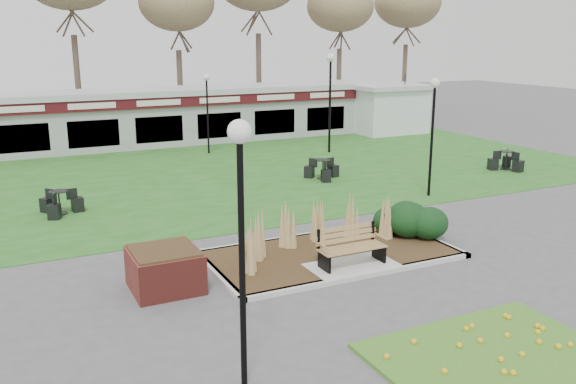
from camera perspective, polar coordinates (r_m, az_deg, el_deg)
name	(u,v)px	position (r m, az deg, el deg)	size (l,w,h in m)	color
ground	(355,272)	(14.99, 6.30, -7.43)	(100.00, 100.00, 0.00)	#515154
lawn	(201,174)	(25.49, -8.18, 1.68)	(34.00, 16.00, 0.02)	#205D1D
flower_bed	(494,356)	(11.71, 18.73, -14.32)	(4.20, 3.00, 0.16)	#2D691E
planting_bed	(369,234)	(16.58, 7.59, -3.96)	(6.75, 3.40, 1.27)	#332114
park_bench	(350,246)	(14.98, 5.85, -5.03)	(1.70, 0.66, 0.93)	#A5774A
brick_planter	(165,269)	(14.04, -11.44, -7.09)	(1.50, 1.50, 0.95)	maroon
food_pavilion	(152,117)	(32.81, -12.61, 6.90)	(24.60, 3.40, 2.90)	gray
service_hut	(388,108)	(36.63, 9.33, 7.76)	(4.40, 3.40, 2.83)	silver
lamp_post_near_left	(241,198)	(9.13, -4.45, -0.59)	(0.36, 0.36, 4.38)	black
lamp_post_near_right	(433,111)	(21.82, 13.46, 7.38)	(0.35, 0.35, 4.17)	black
lamp_post_mid_right	(330,81)	(29.63, 3.98, 10.33)	(0.40, 0.40, 4.77)	black
lamp_post_far_right	(207,96)	(29.59, -7.59, 8.89)	(0.32, 0.32, 3.82)	black
bistro_set_a	(60,206)	(20.78, -20.58, -1.26)	(1.32, 1.42, 0.76)	black
bistro_set_b	(323,172)	(24.34, 3.27, 1.85)	(1.40, 1.43, 0.78)	black
bistro_set_d	(506,163)	(27.62, 19.71, 2.54)	(1.47, 1.42, 0.79)	black
patio_umbrella	(404,107)	(37.30, 10.77, 7.83)	(2.00, 2.03, 2.30)	black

